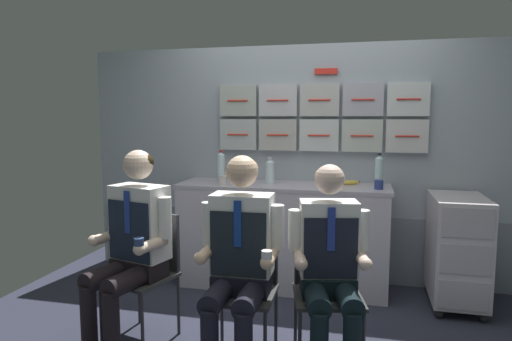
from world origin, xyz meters
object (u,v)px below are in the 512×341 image
at_px(crew_member_right, 239,254).
at_px(crew_member_by_counter, 330,261).
at_px(water_bottle_tall, 221,167).
at_px(snack_banana, 350,183).
at_px(coffee_cup_white, 223,180).
at_px(service_trolley, 457,248).
at_px(folding_chair_left, 149,261).
at_px(folding_chair_right, 245,275).
at_px(crew_member_left, 132,239).
at_px(folding_chair_by_counter, 326,277).

bearing_deg(crew_member_right, crew_member_by_counter, 9.22).
height_order(crew_member_right, water_bottle_tall, crew_member_right).
xyz_separation_m(water_bottle_tall, snack_banana, (1.13, 0.15, -0.12)).
distance_m(coffee_cup_white, snack_banana, 1.11).
bearing_deg(service_trolley, crew_member_by_counter, -127.46).
distance_m(crew_member_by_counter, snack_banana, 1.42).
xyz_separation_m(crew_member_right, water_bottle_tall, (-0.54, 1.33, 0.35)).
height_order(folding_chair_left, folding_chair_right, same).
bearing_deg(service_trolley, coffee_cup_white, -178.80).
relative_size(folding_chair_left, crew_member_left, 0.65).
height_order(crew_member_by_counter, snack_banana, crew_member_by_counter).
distance_m(crew_member_right, folding_chair_by_counter, 0.58).
height_order(folding_chair_by_counter, coffee_cup_white, coffee_cup_white).
bearing_deg(coffee_cup_white, folding_chair_right, -65.46).
height_order(folding_chair_right, folding_chair_by_counter, same).
bearing_deg(coffee_cup_white, snack_banana, 12.88).
height_order(service_trolley, folding_chair_left, service_trolley).
relative_size(crew_member_left, snack_banana, 7.50).
height_order(service_trolley, crew_member_left, crew_member_left).
relative_size(service_trolley, folding_chair_left, 1.05).
bearing_deg(snack_banana, crew_member_right, -111.63).
xyz_separation_m(service_trolley, crew_member_left, (-2.19, -1.16, 0.24)).
distance_m(crew_member_right, snack_banana, 1.61).
bearing_deg(folding_chair_left, crew_member_left, -104.59).
height_order(folding_chair_left, water_bottle_tall, water_bottle_tall).
bearing_deg(service_trolley, snack_banana, 166.30).
distance_m(folding_chair_by_counter, crew_member_by_counter, 0.22).
distance_m(water_bottle_tall, snack_banana, 1.14).
xyz_separation_m(folding_chair_right, water_bottle_tall, (-0.54, 1.17, 0.54)).
bearing_deg(folding_chair_by_counter, crew_member_by_counter, -77.68).
relative_size(crew_member_right, crew_member_by_counter, 1.04).
distance_m(folding_chair_left, coffee_cup_white, 1.08).
bearing_deg(folding_chair_left, water_bottle_tall, 80.43).
bearing_deg(snack_banana, coffee_cup_white, -167.12).
bearing_deg(crew_member_left, coffee_cup_white, 76.64).
bearing_deg(service_trolley, crew_member_right, -138.42).
distance_m(folding_chair_by_counter, coffee_cup_white, 1.46).
height_order(crew_member_right, crew_member_by_counter, crew_member_right).
relative_size(crew_member_left, folding_chair_by_counter, 1.53).
xyz_separation_m(service_trolley, crew_member_right, (-1.43, -1.27, 0.23)).
xyz_separation_m(crew_member_by_counter, water_bottle_tall, (-1.07, 1.25, 0.38)).
height_order(water_bottle_tall, snack_banana, water_bottle_tall).
bearing_deg(crew_member_by_counter, folding_chair_by_counter, 102.32).
bearing_deg(crew_member_right, folding_chair_by_counter, 26.48).
distance_m(folding_chair_left, crew_member_right, 0.79).
xyz_separation_m(crew_member_left, folding_chair_by_counter, (1.25, 0.13, -0.20)).
xyz_separation_m(folding_chair_right, snack_banana, (0.59, 1.32, 0.42)).
xyz_separation_m(folding_chair_left, crew_member_right, (0.72, -0.27, 0.19)).
bearing_deg(crew_member_by_counter, water_bottle_tall, 130.48).
bearing_deg(folding_chair_left, snack_banana, 42.80).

